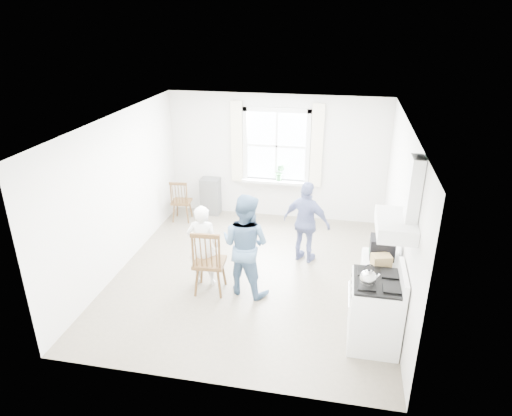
{
  "coord_description": "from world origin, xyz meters",
  "views": [
    {
      "loc": [
        1.34,
        -6.48,
        4.07
      ],
      "look_at": [
        0.02,
        0.2,
        1.14
      ],
      "focal_mm": 32.0,
      "sensor_mm": 36.0,
      "label": 1
    }
  ],
  "objects_px": {
    "windsor_chair_b": "(207,257)",
    "stereo_stack": "(382,247)",
    "low_cabinet": "(378,285)",
    "windsor_chair_a": "(180,197)",
    "person_mid": "(245,245)",
    "gas_stove": "(375,311)",
    "person_right": "(306,222)",
    "person_left": "(203,246)"
  },
  "relations": [
    {
      "from": "stereo_stack",
      "to": "person_left",
      "type": "xyz_separation_m",
      "value": [
        -2.7,
        0.22,
        -0.37
      ]
    },
    {
      "from": "gas_stove",
      "to": "low_cabinet",
      "type": "xyz_separation_m",
      "value": [
        0.07,
        0.7,
        -0.03
      ]
    },
    {
      "from": "low_cabinet",
      "to": "stereo_stack",
      "type": "height_order",
      "value": "stereo_stack"
    },
    {
      "from": "person_right",
      "to": "person_left",
      "type": "bearing_deg",
      "value": 54.25
    },
    {
      "from": "windsor_chair_b",
      "to": "person_mid",
      "type": "xyz_separation_m",
      "value": [
        0.54,
        0.22,
        0.14
      ]
    },
    {
      "from": "low_cabinet",
      "to": "windsor_chair_b",
      "type": "distance_m",
      "value": 2.54
    },
    {
      "from": "person_right",
      "to": "gas_stove",
      "type": "bearing_deg",
      "value": 137.86
    },
    {
      "from": "windsor_chair_a",
      "to": "person_right",
      "type": "height_order",
      "value": "person_right"
    },
    {
      "from": "low_cabinet",
      "to": "windsor_chair_b",
      "type": "bearing_deg",
      "value": -178.76
    },
    {
      "from": "low_cabinet",
      "to": "person_right",
      "type": "xyz_separation_m",
      "value": [
        -1.16,
        1.32,
        0.28
      ]
    },
    {
      "from": "windsor_chair_a",
      "to": "person_mid",
      "type": "xyz_separation_m",
      "value": [
        1.88,
        -2.27,
        0.26
      ]
    },
    {
      "from": "gas_stove",
      "to": "person_right",
      "type": "distance_m",
      "value": 2.31
    },
    {
      "from": "windsor_chair_a",
      "to": "gas_stove",
      "type": "bearing_deg",
      "value": -39.47
    },
    {
      "from": "windsor_chair_a",
      "to": "person_left",
      "type": "relative_size",
      "value": 0.66
    },
    {
      "from": "low_cabinet",
      "to": "person_right",
      "type": "bearing_deg",
      "value": 131.46
    },
    {
      "from": "person_left",
      "to": "person_mid",
      "type": "bearing_deg",
      "value": 169.26
    },
    {
      "from": "low_cabinet",
      "to": "person_mid",
      "type": "xyz_separation_m",
      "value": [
        -1.99,
        0.17,
        0.37
      ]
    },
    {
      "from": "person_mid",
      "to": "gas_stove",
      "type": "bearing_deg",
      "value": 173.48
    },
    {
      "from": "gas_stove",
      "to": "stereo_stack",
      "type": "bearing_deg",
      "value": 84.51
    },
    {
      "from": "gas_stove",
      "to": "person_mid",
      "type": "distance_m",
      "value": 2.13
    },
    {
      "from": "stereo_stack",
      "to": "windsor_chair_b",
      "type": "height_order",
      "value": "stereo_stack"
    },
    {
      "from": "low_cabinet",
      "to": "windsor_chair_a",
      "type": "bearing_deg",
      "value": 147.87
    },
    {
      "from": "stereo_stack",
      "to": "person_right",
      "type": "distance_m",
      "value": 1.77
    },
    {
      "from": "low_cabinet",
      "to": "person_mid",
      "type": "height_order",
      "value": "person_mid"
    },
    {
      "from": "gas_stove",
      "to": "stereo_stack",
      "type": "xyz_separation_m",
      "value": [
        0.07,
        0.73,
        0.57
      ]
    },
    {
      "from": "stereo_stack",
      "to": "person_right",
      "type": "bearing_deg",
      "value": 132.04
    },
    {
      "from": "gas_stove",
      "to": "person_mid",
      "type": "bearing_deg",
      "value": 155.7
    },
    {
      "from": "stereo_stack",
      "to": "person_left",
      "type": "distance_m",
      "value": 2.73
    },
    {
      "from": "windsor_chair_b",
      "to": "stereo_stack",
      "type": "bearing_deg",
      "value": 1.84
    },
    {
      "from": "windsor_chair_a",
      "to": "person_mid",
      "type": "height_order",
      "value": "person_mid"
    },
    {
      "from": "stereo_stack",
      "to": "person_mid",
      "type": "distance_m",
      "value": 2.01
    },
    {
      "from": "person_mid",
      "to": "person_right",
      "type": "bearing_deg",
      "value": -107.89
    },
    {
      "from": "gas_stove",
      "to": "person_right",
      "type": "height_order",
      "value": "person_right"
    },
    {
      "from": "person_mid",
      "to": "person_right",
      "type": "distance_m",
      "value": 1.42
    },
    {
      "from": "windsor_chair_b",
      "to": "person_mid",
      "type": "distance_m",
      "value": 0.6
    },
    {
      "from": "low_cabinet",
      "to": "person_mid",
      "type": "distance_m",
      "value": 2.03
    },
    {
      "from": "windsor_chair_a",
      "to": "person_left",
      "type": "xyz_separation_m",
      "value": [
        1.18,
        -2.18,
        0.13
      ]
    },
    {
      "from": "low_cabinet",
      "to": "stereo_stack",
      "type": "relative_size",
      "value": 2.68
    },
    {
      "from": "person_mid",
      "to": "person_right",
      "type": "xyz_separation_m",
      "value": [
        0.83,
        1.15,
        -0.08
      ]
    },
    {
      "from": "person_left",
      "to": "person_right",
      "type": "relative_size",
      "value": 0.93
    },
    {
      "from": "person_left",
      "to": "person_mid",
      "type": "xyz_separation_m",
      "value": [
        0.71,
        -0.08,
        0.13
      ]
    },
    {
      "from": "windsor_chair_a",
      "to": "person_left",
      "type": "height_order",
      "value": "person_left"
    }
  ]
}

